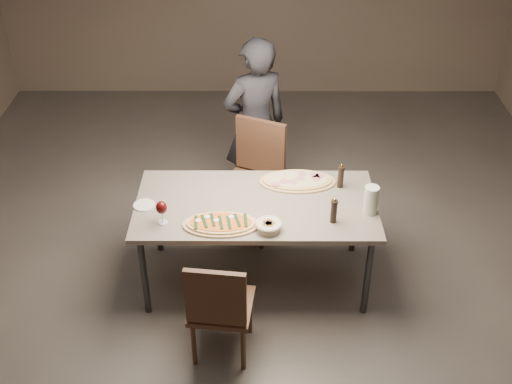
{
  "coord_description": "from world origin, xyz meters",
  "views": [
    {
      "loc": [
        0.01,
        -3.9,
        3.52
      ],
      "look_at": [
        0.0,
        0.0,
        0.85
      ],
      "focal_mm": 45.0,
      "sensor_mm": 36.0,
      "label": 1
    }
  ],
  "objects_px": {
    "ham_pizza": "(297,181)",
    "chair_near": "(219,305)",
    "dining_table": "(256,209)",
    "carafe": "(371,200)",
    "chair_far": "(255,172)",
    "pepper_mill_left": "(334,211)",
    "diner": "(255,125)",
    "zucchini_pizza": "(221,224)",
    "bread_basket": "(269,226)"
  },
  "relations": [
    {
      "from": "zucchini_pizza",
      "to": "diner",
      "type": "distance_m",
      "value": 1.39
    },
    {
      "from": "diner",
      "to": "pepper_mill_left",
      "type": "bearing_deg",
      "value": 90.46
    },
    {
      "from": "zucchini_pizza",
      "to": "diner",
      "type": "height_order",
      "value": "diner"
    },
    {
      "from": "dining_table",
      "to": "carafe",
      "type": "relative_size",
      "value": 8.19
    },
    {
      "from": "carafe",
      "to": "diner",
      "type": "distance_m",
      "value": 1.47
    },
    {
      "from": "zucchini_pizza",
      "to": "chair_far",
      "type": "bearing_deg",
      "value": 71.16
    },
    {
      "from": "pepper_mill_left",
      "to": "diner",
      "type": "distance_m",
      "value": 1.44
    },
    {
      "from": "carafe",
      "to": "chair_far",
      "type": "height_order",
      "value": "chair_far"
    },
    {
      "from": "zucchini_pizza",
      "to": "carafe",
      "type": "xyz_separation_m",
      "value": [
        1.08,
        0.16,
        0.09
      ]
    },
    {
      "from": "zucchini_pizza",
      "to": "ham_pizza",
      "type": "xyz_separation_m",
      "value": [
        0.57,
        0.56,
        -0.0
      ]
    },
    {
      "from": "dining_table",
      "to": "chair_far",
      "type": "xyz_separation_m",
      "value": [
        -0.01,
        0.73,
        -0.13
      ]
    },
    {
      "from": "dining_table",
      "to": "chair_far",
      "type": "relative_size",
      "value": 1.8
    },
    {
      "from": "pepper_mill_left",
      "to": "diner",
      "type": "bearing_deg",
      "value": 113.0
    },
    {
      "from": "ham_pizza",
      "to": "bread_basket",
      "type": "xyz_separation_m",
      "value": [
        -0.23,
        -0.61,
        0.02
      ]
    },
    {
      "from": "bread_basket",
      "to": "diner",
      "type": "bearing_deg",
      "value": 93.94
    },
    {
      "from": "chair_near",
      "to": "chair_far",
      "type": "relative_size",
      "value": 0.88
    },
    {
      "from": "bread_basket",
      "to": "chair_far",
      "type": "height_order",
      "value": "chair_far"
    },
    {
      "from": "pepper_mill_left",
      "to": "chair_near",
      "type": "relative_size",
      "value": 0.23
    },
    {
      "from": "dining_table",
      "to": "zucchini_pizza",
      "type": "distance_m",
      "value": 0.38
    },
    {
      "from": "ham_pizza",
      "to": "chair_near",
      "type": "height_order",
      "value": "chair_near"
    },
    {
      "from": "dining_table",
      "to": "ham_pizza",
      "type": "xyz_separation_m",
      "value": [
        0.32,
        0.28,
        0.07
      ]
    },
    {
      "from": "chair_far",
      "to": "chair_near",
      "type": "bearing_deg",
      "value": 105.56
    },
    {
      "from": "carafe",
      "to": "dining_table",
      "type": "bearing_deg",
      "value": 172.15
    },
    {
      "from": "bread_basket",
      "to": "chair_near",
      "type": "height_order",
      "value": "chair_near"
    },
    {
      "from": "carafe",
      "to": "chair_near",
      "type": "distance_m",
      "value": 1.33
    },
    {
      "from": "chair_far",
      "to": "diner",
      "type": "xyz_separation_m",
      "value": [
        0.0,
        0.36,
        0.25
      ]
    },
    {
      "from": "ham_pizza",
      "to": "chair_near",
      "type": "bearing_deg",
      "value": -109.67
    },
    {
      "from": "zucchini_pizza",
      "to": "bread_basket",
      "type": "relative_size",
      "value": 2.87
    },
    {
      "from": "diner",
      "to": "chair_far",
      "type": "bearing_deg",
      "value": 67.33
    },
    {
      "from": "carafe",
      "to": "chair_near",
      "type": "xyz_separation_m",
      "value": [
        -1.07,
        -0.7,
        -0.37
      ]
    },
    {
      "from": "ham_pizza",
      "to": "diner",
      "type": "xyz_separation_m",
      "value": [
        -0.33,
        0.82,
        0.05
      ]
    },
    {
      "from": "dining_table",
      "to": "chair_near",
      "type": "relative_size",
      "value": 2.04
    },
    {
      "from": "bread_basket",
      "to": "chair_near",
      "type": "bearing_deg",
      "value": -124.3
    },
    {
      "from": "carafe",
      "to": "diner",
      "type": "height_order",
      "value": "diner"
    },
    {
      "from": "dining_table",
      "to": "pepper_mill_left",
      "type": "bearing_deg",
      "value": -22.48
    },
    {
      "from": "carafe",
      "to": "chair_near",
      "type": "relative_size",
      "value": 0.25
    },
    {
      "from": "zucchini_pizza",
      "to": "chair_near",
      "type": "xyz_separation_m",
      "value": [
        0.01,
        -0.54,
        -0.27
      ]
    },
    {
      "from": "dining_table",
      "to": "pepper_mill_left",
      "type": "relative_size",
      "value": 8.89
    },
    {
      "from": "dining_table",
      "to": "chair_near",
      "type": "height_order",
      "value": "chair_near"
    },
    {
      "from": "pepper_mill_left",
      "to": "carafe",
      "type": "bearing_deg",
      "value": 22.32
    },
    {
      "from": "dining_table",
      "to": "carafe",
      "type": "distance_m",
      "value": 0.85
    },
    {
      "from": "zucchini_pizza",
      "to": "carafe",
      "type": "bearing_deg",
      "value": 3.01
    },
    {
      "from": "chair_near",
      "to": "chair_far",
      "type": "bearing_deg",
      "value": 88.39
    },
    {
      "from": "carafe",
      "to": "diner",
      "type": "relative_size",
      "value": 0.14
    },
    {
      "from": "bread_basket",
      "to": "pepper_mill_left",
      "type": "distance_m",
      "value": 0.48
    },
    {
      "from": "zucchini_pizza",
      "to": "diner",
      "type": "xyz_separation_m",
      "value": [
        0.24,
        1.37,
        0.05
      ]
    },
    {
      "from": "chair_near",
      "to": "chair_far",
      "type": "xyz_separation_m",
      "value": [
        0.23,
        1.55,
        0.07
      ]
    },
    {
      "from": "ham_pizza",
      "to": "diner",
      "type": "bearing_deg",
      "value": 119.86
    },
    {
      "from": "dining_table",
      "to": "bread_basket",
      "type": "distance_m",
      "value": 0.35
    },
    {
      "from": "chair_near",
      "to": "diner",
      "type": "height_order",
      "value": "diner"
    }
  ]
}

